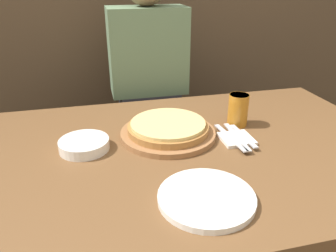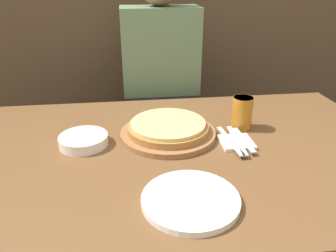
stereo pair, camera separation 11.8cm
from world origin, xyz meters
name	(u,v)px [view 1 (the left image)]	position (x,y,z in m)	size (l,w,h in m)	color
dining_table	(177,230)	(0.00, 0.00, 0.36)	(1.60, 0.97, 0.72)	brown
pizza_on_board	(168,130)	(-0.01, 0.10, 0.74)	(0.35, 0.35, 0.06)	#99663D
beer_glass	(238,109)	(0.28, 0.14, 0.78)	(0.08, 0.08, 0.13)	#B7701E
dinner_plate	(205,198)	(0.00, -0.29, 0.73)	(0.26, 0.26, 0.02)	white
side_bowl	(84,145)	(-0.31, 0.07, 0.73)	(0.17, 0.17, 0.04)	white
napkin_stack	(237,139)	(0.22, 0.01, 0.72)	(0.11, 0.11, 0.01)	white
fork	(230,137)	(0.20, 0.01, 0.73)	(0.04, 0.22, 0.00)	silver
dinner_knife	(237,137)	(0.22, 0.01, 0.73)	(0.03, 0.22, 0.00)	silver
spoon	(243,136)	(0.25, 0.01, 0.73)	(0.02, 0.19, 0.00)	silver
diner_person	(149,99)	(0.03, 0.67, 0.65)	(0.38, 0.20, 1.32)	#33333D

